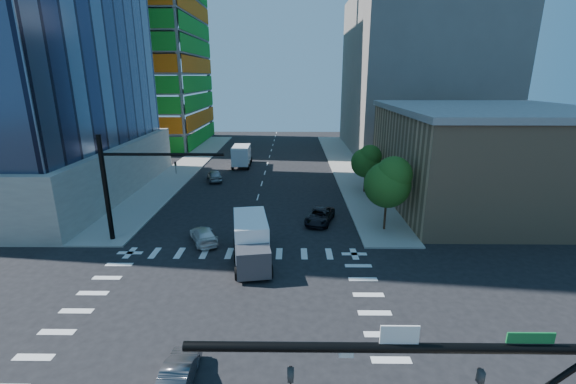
{
  "coord_description": "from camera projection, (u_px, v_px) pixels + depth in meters",
  "views": [
    {
      "loc": [
        4.02,
        -19.02,
        13.58
      ],
      "look_at": [
        3.72,
        8.0,
        5.46
      ],
      "focal_mm": 24.0,
      "sensor_mm": 36.0,
      "label": 1
    }
  ],
  "objects": [
    {
      "name": "tree_north",
      "position": [
        367.0,
        161.0,
        45.69
      ],
      "size": [
        3.54,
        3.52,
        5.78
      ],
      "color": "#382316",
      "rests_on": "sidewalk_ne"
    },
    {
      "name": "box_truck_near",
      "position": [
        252.0,
        245.0,
        28.86
      ],
      "size": [
        3.61,
        6.6,
        3.28
      ],
      "rotation": [
        0.0,
        0.0,
        0.16
      ],
      "color": "black",
      "rests_on": "ground"
    },
    {
      "name": "commercial_building",
      "position": [
        487.0,
        157.0,
        41.44
      ],
      "size": [
        20.5,
        22.5,
        10.6
      ],
      "color": "tan",
      "rests_on": "ground"
    },
    {
      "name": "sidewalk_nw",
      "position": [
        187.0,
        166.0,
        60.59
      ],
      "size": [
        5.0,
        60.0,
        0.15
      ],
      "primitive_type": "cube",
      "color": "#9C9993",
      "rests_on": "ground"
    },
    {
      "name": "signal_mast_nw",
      "position": [
        122.0,
        179.0,
        31.71
      ],
      "size": [
        10.2,
        0.4,
        9.0
      ],
      "color": "black",
      "rests_on": "sidewalk_nw"
    },
    {
      "name": "sidewalk_ne",
      "position": [
        346.0,
        166.0,
        60.32
      ],
      "size": [
        5.0,
        60.0,
        0.15
      ],
      "primitive_type": "cube",
      "color": "#9C9993",
      "rests_on": "ground"
    },
    {
      "name": "road_markings",
      "position": [
        222.0,
        322.0,
        22.17
      ],
      "size": [
        20.0,
        20.0,
        0.01
      ],
      "primitive_type": "cube",
      "color": "silver",
      "rests_on": "ground"
    },
    {
      "name": "car_sb_cross",
      "position": [
        179.0,
        373.0,
        17.5
      ],
      "size": [
        1.38,
        3.82,
        1.25
      ],
      "primitive_type": "imported",
      "rotation": [
        0.0,
        0.0,
        3.16
      ],
      "color": "#49494E",
      "rests_on": "ground"
    },
    {
      "name": "construction_building",
      "position": [
        131.0,
        17.0,
        74.68
      ],
      "size": [
        25.16,
        34.5,
        70.6
      ],
      "color": "slate",
      "rests_on": "ground"
    },
    {
      "name": "car_sb_near",
      "position": [
        203.0,
        235.0,
        32.75
      ],
      "size": [
        3.43,
        4.7,
        1.26
      ],
      "primitive_type": "imported",
      "rotation": [
        0.0,
        0.0,
        3.57
      ],
      "color": "white",
      "rests_on": "ground"
    },
    {
      "name": "car_sb_mid",
      "position": [
        215.0,
        175.0,
        52.07
      ],
      "size": [
        2.98,
        4.69,
        1.49
      ],
      "primitive_type": "imported",
      "rotation": [
        0.0,
        0.0,
        3.45
      ],
      "color": "gray",
      "rests_on": "ground"
    },
    {
      "name": "box_truck_far",
      "position": [
        242.0,
        157.0,
        60.64
      ],
      "size": [
        2.84,
        6.4,
        3.33
      ],
      "rotation": [
        0.0,
        0.0,
        3.16
      ],
      "color": "black",
      "rests_on": "ground"
    },
    {
      "name": "bg_building_ne",
      "position": [
        418.0,
        74.0,
        70.52
      ],
      "size": [
        24.0,
        30.0,
        28.0
      ],
      "primitive_type": "cube",
      "color": "#68615D",
      "rests_on": "ground"
    },
    {
      "name": "ground",
      "position": [
        222.0,
        322.0,
        22.17
      ],
      "size": [
        160.0,
        160.0,
        0.0
      ],
      "primitive_type": "plane",
      "color": "black",
      "rests_on": "ground"
    },
    {
      "name": "car_nb_far",
      "position": [
        320.0,
        216.0,
        37.17
      ],
      "size": [
        3.48,
        5.22,
        1.33
      ],
      "primitive_type": "imported",
      "rotation": [
        0.0,
        0.0,
        -0.29
      ],
      "color": "black",
      "rests_on": "ground"
    },
    {
      "name": "tree_south",
      "position": [
        389.0,
        181.0,
        34.0
      ],
      "size": [
        4.16,
        4.16,
        6.82
      ],
      "color": "#382316",
      "rests_on": "sidewalk_ne"
    }
  ]
}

